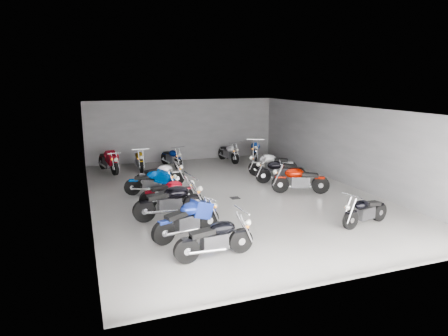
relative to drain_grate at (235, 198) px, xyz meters
The scene contains 21 objects.
ground 0.50m from the drain_grate, 90.00° to the left, with size 14.00×14.00×0.00m, color gray.
wall_back 7.67m from the drain_grate, 90.00° to the left, with size 10.00×0.10×3.20m, color gray.
wall_left 5.27m from the drain_grate, behind, with size 0.10×14.00×3.20m, color gray.
wall_right 5.27m from the drain_grate, ahead, with size 0.10×14.00×3.20m, color gray.
ceiling 3.25m from the drain_grate, 90.00° to the left, with size 10.00×14.00×0.04m, color black.
drain_grate is the anchor object (origin of this frame).
motorcycle_left_a 5.01m from the drain_grate, 116.95° to the right, with size 2.05×0.44×0.90m.
motorcycle_left_b 3.97m from the drain_grate, 130.54° to the right, with size 2.06×0.84×0.94m.
motorcycle_left_c 3.03m from the drain_grate, 153.58° to the right, with size 2.27×0.48×1.00m.
motorcycle_left_d 2.49m from the drain_grate, behind, with size 1.97×0.41×0.87m.
motorcycle_left_e 3.17m from the drain_grate, 151.53° to the left, with size 1.96×0.63×0.88m.
motorcycle_left_f 3.35m from the drain_grate, 132.37° to the left, with size 2.02×0.42×0.89m.
motorcycle_right_a 4.68m from the drain_grate, 56.30° to the right, with size 1.84×0.55×0.82m.
motorcycle_right_d 2.59m from the drain_grate, ahead, with size 2.05×1.02×0.96m.
motorcycle_right_e 2.94m from the drain_grate, 28.23° to the left, with size 2.05×0.85×0.94m.
motorcycle_right_f 3.90m from the drain_grate, 43.10° to the left, with size 2.09×0.92×0.96m.
motorcycle_back_a 7.12m from the drain_grate, 124.23° to the left, with size 0.76×2.19×0.98m.
motorcycle_back_b 6.42m from the drain_grate, 113.76° to the left, with size 0.41×2.06×0.91m.
motorcycle_back_c 6.12m from the drain_grate, 99.32° to the left, with size 0.66×1.93×0.87m.
motorcycle_back_e 6.58m from the drain_grate, 71.42° to the left, with size 0.49×2.02×0.89m.
motorcycle_back_f 6.99m from the drain_grate, 59.69° to the left, with size 1.06×2.17×1.01m.
Camera 1 is at (-5.14, -13.46, 4.22)m, focal length 32.00 mm.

